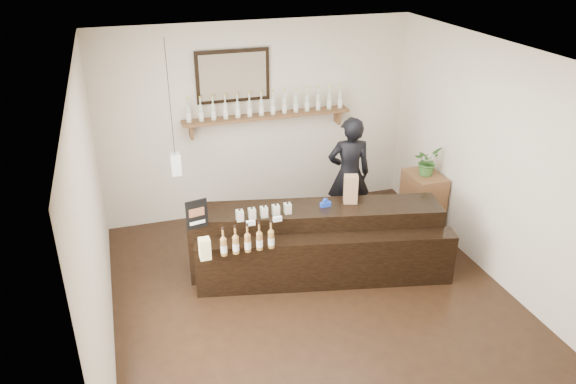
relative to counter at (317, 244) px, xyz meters
The scene contains 10 objects.
ground 0.75m from the counter, 110.72° to the right, with size 5.00×5.00×0.00m, color black.
room_shell 1.44m from the counter, 110.72° to the right, with size 5.00×5.00×5.00m.
back_wall_decor 2.27m from the counter, 101.42° to the left, with size 2.66×0.96×1.69m.
counter is the anchor object (origin of this frame).
promo_sign 1.56m from the counter, behind, with size 0.25×0.07×0.35m.
paper_bag 0.79m from the counter, 13.37° to the left, with size 0.19×0.17×0.36m.
tape_dispenser 0.52m from the counter, 35.34° to the left, with size 0.13×0.06×0.11m.
side_cabinet 1.87m from the counter, 18.24° to the left, with size 0.43×0.59×0.85m.
potted_plant 1.98m from the counter, 18.24° to the left, with size 0.36×0.31×0.40m, color #376829.
shopkeeper 1.36m from the counter, 50.04° to the left, with size 0.68×0.45×1.87m, color black.
Camera 1 is at (-1.89, -4.95, 3.96)m, focal length 35.00 mm.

